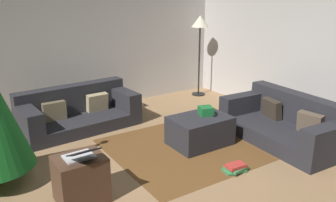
{
  "coord_description": "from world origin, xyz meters",
  "views": [
    {
      "loc": [
        -1.98,
        -3.2,
        2.22
      ],
      "look_at": [
        0.52,
        0.66,
        0.75
      ],
      "focal_mm": 37.58,
      "sensor_mm": 36.0,
      "label": 1
    }
  ],
  "objects_px": {
    "ottoman": "(200,131)",
    "couch_left": "(77,112)",
    "couch_right": "(286,124)",
    "gift_box": "(206,111)",
    "side_table": "(81,179)",
    "laptop": "(81,155)",
    "corner_lamp": "(200,28)",
    "book_stack": "(235,168)",
    "tv_remote": "(212,115)"
  },
  "relations": [
    {
      "from": "ottoman",
      "to": "couch_left",
      "type": "bearing_deg",
      "value": 127.89
    },
    {
      "from": "couch_right",
      "to": "gift_box",
      "type": "xyz_separation_m",
      "value": [
        -1.07,
        0.62,
        0.23
      ]
    },
    {
      "from": "ottoman",
      "to": "side_table",
      "type": "bearing_deg",
      "value": -167.03
    },
    {
      "from": "laptop",
      "to": "corner_lamp",
      "type": "relative_size",
      "value": 0.24
    },
    {
      "from": "book_stack",
      "to": "couch_right",
      "type": "bearing_deg",
      "value": 13.44
    },
    {
      "from": "side_table",
      "to": "gift_box",
      "type": "bearing_deg",
      "value": 13.02
    },
    {
      "from": "tv_remote",
      "to": "laptop",
      "type": "relative_size",
      "value": 0.4
    },
    {
      "from": "ottoman",
      "to": "laptop",
      "type": "relative_size",
      "value": 2.15
    },
    {
      "from": "couch_right",
      "to": "book_stack",
      "type": "xyz_separation_m",
      "value": [
        -1.34,
        -0.32,
        -0.21
      ]
    },
    {
      "from": "corner_lamp",
      "to": "couch_right",
      "type": "bearing_deg",
      "value": -97.92
    },
    {
      "from": "tv_remote",
      "to": "book_stack",
      "type": "relative_size",
      "value": 0.51
    },
    {
      "from": "gift_box",
      "to": "corner_lamp",
      "type": "xyz_separation_m",
      "value": [
        1.44,
        2.03,
        0.96
      ]
    },
    {
      "from": "couch_left",
      "to": "tv_remote",
      "type": "height_order",
      "value": "couch_left"
    },
    {
      "from": "ottoman",
      "to": "tv_remote",
      "type": "relative_size",
      "value": 5.39
    },
    {
      "from": "side_table",
      "to": "laptop",
      "type": "relative_size",
      "value": 1.3
    },
    {
      "from": "ottoman",
      "to": "laptop",
      "type": "bearing_deg",
      "value": -165.35
    },
    {
      "from": "ottoman",
      "to": "gift_box",
      "type": "xyz_separation_m",
      "value": [
        0.13,
        0.03,
        0.28
      ]
    },
    {
      "from": "couch_left",
      "to": "gift_box",
      "type": "relative_size",
      "value": 10.07
    },
    {
      "from": "gift_box",
      "to": "corner_lamp",
      "type": "distance_m",
      "value": 2.67
    },
    {
      "from": "couch_right",
      "to": "tv_remote",
      "type": "bearing_deg",
      "value": 64.2
    },
    {
      "from": "ottoman",
      "to": "side_table",
      "type": "xyz_separation_m",
      "value": [
        -1.99,
        -0.46,
        0.04
      ]
    },
    {
      "from": "ottoman",
      "to": "side_table",
      "type": "distance_m",
      "value": 2.04
    },
    {
      "from": "side_table",
      "to": "corner_lamp",
      "type": "xyz_separation_m",
      "value": [
        3.56,
        2.52,
        1.2
      ]
    },
    {
      "from": "gift_box",
      "to": "side_table",
      "type": "xyz_separation_m",
      "value": [
        -2.12,
        -0.49,
        -0.23
      ]
    },
    {
      "from": "couch_right",
      "to": "tv_remote",
      "type": "distance_m",
      "value": 1.17
    },
    {
      "from": "couch_right",
      "to": "side_table",
      "type": "distance_m",
      "value": 3.19
    },
    {
      "from": "book_stack",
      "to": "corner_lamp",
      "type": "xyz_separation_m",
      "value": [
        1.71,
        2.97,
        1.4
      ]
    },
    {
      "from": "laptop",
      "to": "tv_remote",
      "type": "bearing_deg",
      "value": 12.57
    },
    {
      "from": "laptop",
      "to": "side_table",
      "type": "bearing_deg",
      "value": 92.15
    },
    {
      "from": "couch_right",
      "to": "side_table",
      "type": "bearing_deg",
      "value": 90.62
    },
    {
      "from": "gift_box",
      "to": "corner_lamp",
      "type": "bearing_deg",
      "value": 54.56
    },
    {
      "from": "tv_remote",
      "to": "side_table",
      "type": "xyz_separation_m",
      "value": [
        -2.18,
        -0.42,
        -0.18
      ]
    },
    {
      "from": "ottoman",
      "to": "book_stack",
      "type": "xyz_separation_m",
      "value": [
        -0.14,
        -0.91,
        -0.16
      ]
    },
    {
      "from": "ottoman",
      "to": "gift_box",
      "type": "height_order",
      "value": "gift_box"
    },
    {
      "from": "tv_remote",
      "to": "laptop",
      "type": "distance_m",
      "value": 2.23
    },
    {
      "from": "laptop",
      "to": "corner_lamp",
      "type": "distance_m",
      "value": 4.48
    },
    {
      "from": "couch_left",
      "to": "gift_box",
      "type": "height_order",
      "value": "couch_left"
    },
    {
      "from": "laptop",
      "to": "couch_right",
      "type": "bearing_deg",
      "value": -1.3
    },
    {
      "from": "couch_right",
      "to": "book_stack",
      "type": "bearing_deg",
      "value": 106.45
    },
    {
      "from": "ottoman",
      "to": "tv_remote",
      "type": "xyz_separation_m",
      "value": [
        0.19,
        -0.03,
        0.23
      ]
    },
    {
      "from": "laptop",
      "to": "book_stack",
      "type": "relative_size",
      "value": 1.28
    },
    {
      "from": "gift_box",
      "to": "book_stack",
      "type": "distance_m",
      "value": 1.07
    },
    {
      "from": "tv_remote",
      "to": "laptop",
      "type": "height_order",
      "value": "laptop"
    },
    {
      "from": "couch_left",
      "to": "tv_remote",
      "type": "distance_m",
      "value": 2.25
    },
    {
      "from": "gift_box",
      "to": "laptop",
      "type": "relative_size",
      "value": 0.48
    },
    {
      "from": "ottoman",
      "to": "book_stack",
      "type": "distance_m",
      "value": 0.94
    },
    {
      "from": "couch_left",
      "to": "corner_lamp",
      "type": "distance_m",
      "value": 3.12
    },
    {
      "from": "gift_box",
      "to": "laptop",
      "type": "distance_m",
      "value": 2.19
    },
    {
      "from": "gift_box",
      "to": "laptop",
      "type": "height_order",
      "value": "laptop"
    },
    {
      "from": "gift_box",
      "to": "side_table",
      "type": "distance_m",
      "value": 2.18
    }
  ]
}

